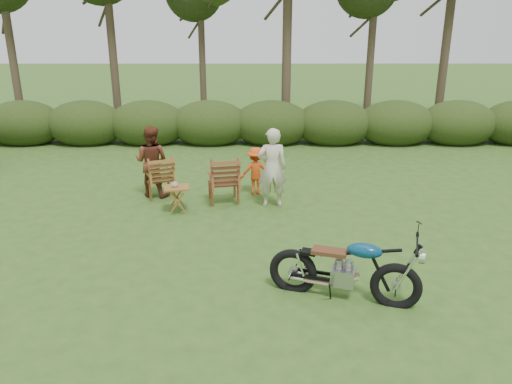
{
  "coord_description": "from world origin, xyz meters",
  "views": [
    {
      "loc": [
        -0.53,
        -6.9,
        3.82
      ],
      "look_at": [
        -0.52,
        1.51,
        0.9
      ],
      "focal_mm": 35.0,
      "sensor_mm": 36.0,
      "label": 1
    }
  ],
  "objects_px": {
    "lawn_chair_right": "(224,202)",
    "child": "(255,194)",
    "adult_a": "(272,206)",
    "cup": "(175,185)",
    "side_table": "(177,199)",
    "adult_b": "(154,195)",
    "lawn_chair_left": "(160,196)",
    "motorcycle": "(342,297)"
  },
  "relations": [
    {
      "from": "lawn_chair_right",
      "to": "cup",
      "type": "distance_m",
      "value": 1.3
    },
    {
      "from": "motorcycle",
      "to": "cup",
      "type": "bearing_deg",
      "value": 148.3
    },
    {
      "from": "lawn_chair_left",
      "to": "side_table",
      "type": "bearing_deg",
      "value": 95.78
    },
    {
      "from": "motorcycle",
      "to": "adult_a",
      "type": "relative_size",
      "value": 1.2
    },
    {
      "from": "lawn_chair_right",
      "to": "side_table",
      "type": "height_order",
      "value": "side_table"
    },
    {
      "from": "lawn_chair_left",
      "to": "cup",
      "type": "height_order",
      "value": "cup"
    },
    {
      "from": "adult_a",
      "to": "child",
      "type": "height_order",
      "value": "adult_a"
    },
    {
      "from": "lawn_chair_left",
      "to": "cup",
      "type": "distance_m",
      "value": 1.26
    },
    {
      "from": "adult_a",
      "to": "adult_b",
      "type": "relative_size",
      "value": 1.07
    },
    {
      "from": "side_table",
      "to": "cup",
      "type": "bearing_deg",
      "value": -167.33
    },
    {
      "from": "lawn_chair_right",
      "to": "lawn_chair_left",
      "type": "bearing_deg",
      "value": -25.09
    },
    {
      "from": "lawn_chair_left",
      "to": "adult_a",
      "type": "xyz_separation_m",
      "value": [
        2.52,
        -0.64,
        0.0
      ]
    },
    {
      "from": "adult_b",
      "to": "lawn_chair_left",
      "type": "bearing_deg",
      "value": 171.66
    },
    {
      "from": "lawn_chair_right",
      "to": "child",
      "type": "xyz_separation_m",
      "value": [
        0.7,
        0.51,
        0.0
      ]
    },
    {
      "from": "lawn_chair_right",
      "to": "adult_b",
      "type": "distance_m",
      "value": 1.69
    },
    {
      "from": "motorcycle",
      "to": "adult_b",
      "type": "relative_size",
      "value": 1.28
    },
    {
      "from": "adult_b",
      "to": "child",
      "type": "bearing_deg",
      "value": -163.62
    },
    {
      "from": "adult_a",
      "to": "lawn_chair_left",
      "type": "bearing_deg",
      "value": -18.86
    },
    {
      "from": "adult_a",
      "to": "child",
      "type": "xyz_separation_m",
      "value": [
        -0.35,
        0.79,
        0.0
      ]
    },
    {
      "from": "adult_b",
      "to": "motorcycle",
      "type": "bearing_deg",
      "value": 143.15
    },
    {
      "from": "motorcycle",
      "to": "lawn_chair_left",
      "type": "relative_size",
      "value": 2.15
    },
    {
      "from": "adult_b",
      "to": "cup",
      "type": "bearing_deg",
      "value": 136.77
    },
    {
      "from": "cup",
      "to": "adult_b",
      "type": "xyz_separation_m",
      "value": [
        -0.67,
        1.05,
        -0.6
      ]
    },
    {
      "from": "motorcycle",
      "to": "adult_b",
      "type": "bearing_deg",
      "value": 146.53
    },
    {
      "from": "side_table",
      "to": "child",
      "type": "height_order",
      "value": "same"
    },
    {
      "from": "lawn_chair_left",
      "to": "side_table",
      "type": "distance_m",
      "value": 1.15
    },
    {
      "from": "cup",
      "to": "adult_a",
      "type": "bearing_deg",
      "value": 9.7
    },
    {
      "from": "motorcycle",
      "to": "cup",
      "type": "relative_size",
      "value": 15.8
    },
    {
      "from": "motorcycle",
      "to": "cup",
      "type": "xyz_separation_m",
      "value": [
        -2.92,
        3.39,
        0.6
      ]
    },
    {
      "from": "adult_a",
      "to": "lawn_chair_right",
      "type": "bearing_deg",
      "value": -19.54
    },
    {
      "from": "side_table",
      "to": "child",
      "type": "distance_m",
      "value": 2.0
    },
    {
      "from": "lawn_chair_right",
      "to": "side_table",
      "type": "bearing_deg",
      "value": 22.01
    },
    {
      "from": "lawn_chair_right",
      "to": "cup",
      "type": "height_order",
      "value": "cup"
    },
    {
      "from": "side_table",
      "to": "child",
      "type": "bearing_deg",
      "value": 34.63
    },
    {
      "from": "adult_a",
      "to": "adult_b",
      "type": "distance_m",
      "value": 2.77
    },
    {
      "from": "cup",
      "to": "adult_b",
      "type": "relative_size",
      "value": 0.08
    },
    {
      "from": "lawn_chair_right",
      "to": "adult_a",
      "type": "bearing_deg",
      "value": 153.74
    },
    {
      "from": "adult_a",
      "to": "child",
      "type": "distance_m",
      "value": 0.86
    },
    {
      "from": "side_table",
      "to": "cup",
      "type": "relative_size",
      "value": 4.22
    },
    {
      "from": "adult_a",
      "to": "side_table",
      "type": "bearing_deg",
      "value": 4.93
    },
    {
      "from": "lawn_chair_left",
      "to": "motorcycle",
      "type": "bearing_deg",
      "value": 104.64
    },
    {
      "from": "lawn_chair_right",
      "to": "cup",
      "type": "xyz_separation_m",
      "value": [
        -0.97,
        -0.62,
        0.6
      ]
    }
  ]
}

